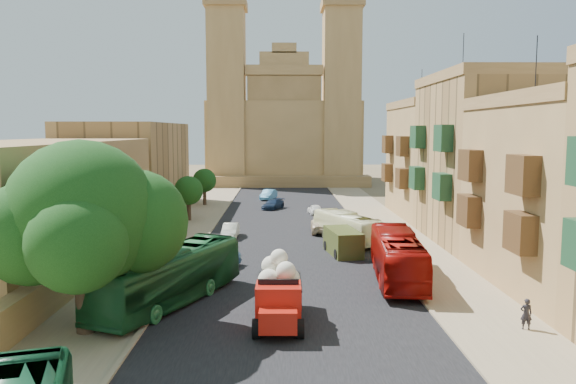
{
  "coord_description": "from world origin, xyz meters",
  "views": [
    {
      "loc": [
        -0.64,
        -20.86,
        9.15
      ],
      "look_at": [
        0.0,
        26.0,
        4.0
      ],
      "focal_mm": 35.0,
      "sensor_mm": 36.0,
      "label": 1
    }
  ],
  "objects_px": {
    "ficus_tree": "(84,220)",
    "street_tree_b": "(164,208)",
    "car_dkblue": "(273,204)",
    "car_white_b": "(315,209)",
    "street_tree_d": "(204,181)",
    "bus_green_north": "(169,276)",
    "bus_red_east": "(397,256)",
    "car_white_a": "(230,231)",
    "pedestrian_a": "(526,314)",
    "pedestrian_c": "(414,246)",
    "street_tree_a": "(122,223)",
    "bus_cream_east": "(347,227)",
    "red_truck": "(279,292)",
    "car_blue_a": "(221,260)",
    "olive_pickup": "(343,242)",
    "street_tree_c": "(189,191)",
    "church": "(284,128)",
    "car_cream": "(324,225)",
    "car_blue_b": "(269,195)"
  },
  "relations": [
    {
      "from": "ficus_tree",
      "to": "street_tree_b",
      "type": "distance_m",
      "value": 20.13
    },
    {
      "from": "car_dkblue",
      "to": "car_white_b",
      "type": "bearing_deg",
      "value": -16.66
    },
    {
      "from": "street_tree_d",
      "to": "bus_green_north",
      "type": "bearing_deg",
      "value": -84.98
    },
    {
      "from": "bus_red_east",
      "to": "car_white_a",
      "type": "bearing_deg",
      "value": -45.36
    },
    {
      "from": "bus_green_north",
      "to": "pedestrian_a",
      "type": "bearing_deg",
      "value": 10.27
    },
    {
      "from": "bus_green_north",
      "to": "pedestrian_c",
      "type": "bearing_deg",
      "value": 58.68
    },
    {
      "from": "ficus_tree",
      "to": "street_tree_a",
      "type": "bearing_deg",
      "value": 94.13
    },
    {
      "from": "bus_green_north",
      "to": "car_white_b",
      "type": "xyz_separation_m",
      "value": [
        9.66,
        32.0,
        -0.98
      ]
    },
    {
      "from": "bus_red_east",
      "to": "bus_cream_east",
      "type": "distance_m",
      "value": 12.25
    },
    {
      "from": "street_tree_a",
      "to": "pedestrian_a",
      "type": "distance_m",
      "value": 22.36
    },
    {
      "from": "red_truck",
      "to": "car_blue_a",
      "type": "distance_m",
      "value": 11.01
    },
    {
      "from": "ficus_tree",
      "to": "car_white_a",
      "type": "xyz_separation_m",
      "value": [
        4.48,
        22.69,
        -4.59
      ]
    },
    {
      "from": "street_tree_d",
      "to": "red_truck",
      "type": "height_order",
      "value": "street_tree_d"
    },
    {
      "from": "street_tree_b",
      "to": "olive_pickup",
      "type": "distance_m",
      "value": 14.7
    },
    {
      "from": "car_white_b",
      "to": "pedestrian_a",
      "type": "height_order",
      "value": "pedestrian_a"
    },
    {
      "from": "street_tree_c",
      "to": "bus_green_north",
      "type": "xyz_separation_m",
      "value": [
        3.5,
        -27.88,
        -1.52
      ]
    },
    {
      "from": "street_tree_c",
      "to": "bus_green_north",
      "type": "distance_m",
      "value": 28.14
    },
    {
      "from": "ficus_tree",
      "to": "street_tree_d",
      "type": "height_order",
      "value": "ficus_tree"
    },
    {
      "from": "street_tree_d",
      "to": "bus_cream_east",
      "type": "xyz_separation_m",
      "value": [
        14.83,
        -23.16,
        -1.8
      ]
    },
    {
      "from": "car_dkblue",
      "to": "red_truck",
      "type": "bearing_deg",
      "value": -64.12
    },
    {
      "from": "street_tree_a",
      "to": "street_tree_b",
      "type": "height_order",
      "value": "street_tree_a"
    },
    {
      "from": "red_truck",
      "to": "car_blue_a",
      "type": "xyz_separation_m",
      "value": [
        -3.83,
        10.28,
        -0.88
      ]
    },
    {
      "from": "church",
      "to": "bus_red_east",
      "type": "bearing_deg",
      "value": -84.37
    },
    {
      "from": "street_tree_a",
      "to": "street_tree_b",
      "type": "distance_m",
      "value": 12.03
    },
    {
      "from": "pedestrian_a",
      "to": "car_cream",
      "type": "bearing_deg",
      "value": -67.32
    },
    {
      "from": "street_tree_b",
      "to": "street_tree_d",
      "type": "height_order",
      "value": "street_tree_d"
    },
    {
      "from": "car_blue_b",
      "to": "pedestrian_a",
      "type": "relative_size",
      "value": 2.76
    },
    {
      "from": "bus_green_north",
      "to": "car_blue_b",
      "type": "bearing_deg",
      "value": 108.13
    },
    {
      "from": "bus_cream_east",
      "to": "car_dkblue",
      "type": "distance_m",
      "value": 20.4
    },
    {
      "from": "bus_green_north",
      "to": "bus_cream_east",
      "type": "height_order",
      "value": "bus_green_north"
    },
    {
      "from": "street_tree_c",
      "to": "pedestrian_a",
      "type": "relative_size",
      "value": 3.1
    },
    {
      "from": "red_truck",
      "to": "olive_pickup",
      "type": "xyz_separation_m",
      "value": [
        4.72,
        14.76,
        -0.58
      ]
    },
    {
      "from": "street_tree_b",
      "to": "car_white_b",
      "type": "relative_size",
      "value": 1.38
    },
    {
      "from": "ficus_tree",
      "to": "street_tree_a",
      "type": "distance_m",
      "value": 8.15
    },
    {
      "from": "car_blue_b",
      "to": "church",
      "type": "bearing_deg",
      "value": 99.34
    },
    {
      "from": "ficus_tree",
      "to": "street_tree_b",
      "type": "xyz_separation_m",
      "value": [
        -0.58,
        19.99,
        -2.24
      ]
    },
    {
      "from": "street_tree_c",
      "to": "olive_pickup",
      "type": "distance_m",
      "value": 21.37
    },
    {
      "from": "ficus_tree",
      "to": "pedestrian_a",
      "type": "relative_size",
      "value": 5.98
    },
    {
      "from": "red_truck",
      "to": "bus_green_north",
      "type": "bearing_deg",
      "value": 153.53
    },
    {
      "from": "street_tree_b",
      "to": "red_truck",
      "type": "bearing_deg",
      "value": -63.68
    },
    {
      "from": "street_tree_c",
      "to": "car_blue_b",
      "type": "xyz_separation_m",
      "value": [
        7.79,
        17.23,
        -2.38
      ]
    },
    {
      "from": "car_blue_a",
      "to": "pedestrian_a",
      "type": "xyz_separation_m",
      "value": [
        15.24,
        -11.47,
        0.13
      ]
    },
    {
      "from": "car_cream",
      "to": "car_blue_b",
      "type": "height_order",
      "value": "car_cream"
    },
    {
      "from": "ficus_tree",
      "to": "pedestrian_a",
      "type": "height_order",
      "value": "ficus_tree"
    },
    {
      "from": "car_white_a",
      "to": "pedestrian_c",
      "type": "relative_size",
      "value": 2.33
    },
    {
      "from": "street_tree_a",
      "to": "bus_cream_east",
      "type": "distance_m",
      "value": 19.78
    },
    {
      "from": "church",
      "to": "car_cream",
      "type": "xyz_separation_m",
      "value": [
        3.26,
        -49.52,
        -8.84
      ]
    },
    {
      "from": "bus_green_north",
      "to": "bus_red_east",
      "type": "relative_size",
      "value": 1.03
    },
    {
      "from": "red_truck",
      "to": "pedestrian_a",
      "type": "distance_m",
      "value": 11.5
    },
    {
      "from": "car_cream",
      "to": "pedestrian_c",
      "type": "relative_size",
      "value": 3.13
    }
  ]
}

